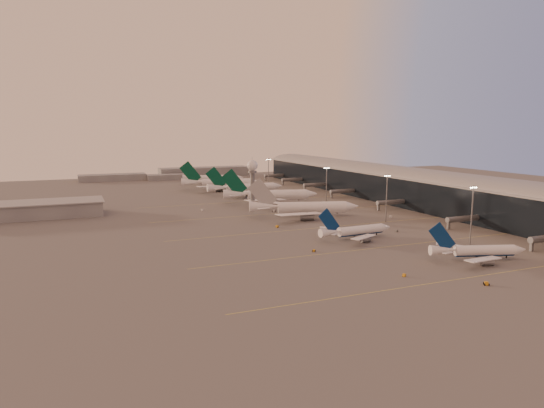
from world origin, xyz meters
name	(u,v)px	position (x,y,z in m)	size (l,w,h in m)	color
ground	(351,259)	(0.00, 0.00, 0.00)	(700.00, 700.00, 0.00)	#555253
taxiway_markings	(343,225)	(30.00, 56.00, 0.01)	(180.00, 185.25, 0.02)	#DACD4D
terminal	(403,186)	(107.88, 110.09, 10.52)	(57.00, 362.00, 23.04)	black
hangar	(24,210)	(-120.00, 140.00, 4.32)	(82.00, 27.00, 8.50)	slate
radar_tower	(252,174)	(5.00, 120.00, 20.95)	(6.40, 6.40, 31.10)	slate
mast_a	(472,212)	(58.00, 0.00, 13.74)	(3.60, 0.56, 25.00)	slate
mast_b	(387,196)	(55.00, 55.00, 13.74)	(3.60, 0.56, 25.00)	slate
mast_c	(326,185)	(50.00, 110.00, 13.74)	(3.60, 0.56, 25.00)	slate
mast_d	(268,173)	(48.00, 200.00, 13.74)	(3.60, 0.56, 25.00)	slate
distant_horizon	(178,174)	(2.62, 325.14, 3.89)	(165.00, 37.50, 9.00)	slate
narrowbody_near	(478,252)	(41.97, -19.88, 2.97)	(36.33, 28.52, 14.68)	white
narrowbody_mid	(356,232)	(19.47, 27.64, 3.01)	(38.02, 30.30, 14.85)	white
widebody_white	(305,210)	(22.88, 85.18, 3.76)	(59.78, 47.19, 21.70)	white
greentail_a	(271,197)	(24.21, 137.45, 4.02)	(61.18, 48.75, 22.74)	white
greentail_b	(246,189)	(23.20, 183.65, 3.73)	(58.23, 46.94, 21.14)	white
greentail_c	(221,185)	(14.49, 217.59, 4.05)	(61.63, 49.10, 22.94)	white
greentail_d	(213,180)	(20.56, 261.70, 3.48)	(53.27, 42.50, 19.73)	white
gsv_truck_a	(405,273)	(4.52, -25.82, 1.00)	(5.15, 3.46, 1.96)	orange
gsv_tug_near	(486,284)	(22.16, -43.10, 0.54)	(3.80, 4.25, 1.04)	orange
gsv_catering_a	(507,249)	(58.89, -18.06, 2.11)	(5.58, 3.60, 4.23)	silver
gsv_tug_mid	(314,251)	(-8.30, 14.34, 0.44)	(3.50, 3.12, 0.86)	orange
gsv_truck_b	(397,229)	(45.41, 32.55, 1.10)	(5.63, 2.94, 2.16)	#595B5E
gsv_truck_c	(278,225)	(-2.73, 63.51, 1.19)	(6.09, 4.44, 2.33)	orange
gsv_catering_b	(391,214)	(64.37, 63.31, 2.27)	(5.62, 2.83, 4.53)	silver
gsv_tug_far	(274,211)	(12.64, 105.02, 0.59)	(3.99, 4.67, 1.15)	silver
gsv_truck_d	(202,209)	(-25.23, 124.90, 1.20)	(2.66, 6.02, 2.36)	silver
gsv_tug_hangar	(276,197)	(36.27, 157.59, 0.54)	(3.95, 2.66, 1.06)	silver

